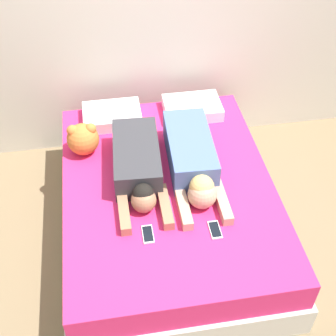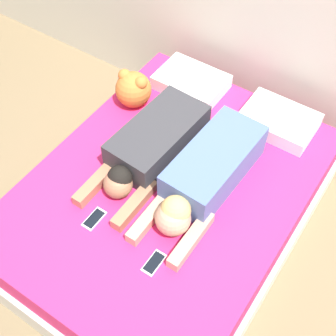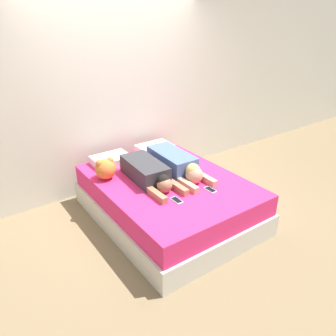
{
  "view_description": "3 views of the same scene",
  "coord_description": "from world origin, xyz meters",
  "px_view_note": "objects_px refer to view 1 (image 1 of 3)",
  "views": [
    {
      "loc": [
        -0.38,
        -2.35,
        2.94
      ],
      "look_at": [
        0.0,
        0.0,
        0.67
      ],
      "focal_mm": 50.0,
      "sensor_mm": 36.0,
      "label": 1
    },
    {
      "loc": [
        0.93,
        -1.39,
        2.79
      ],
      "look_at": [
        0.0,
        0.0,
        0.67
      ],
      "focal_mm": 50.0,
      "sensor_mm": 36.0,
      "label": 2
    },
    {
      "loc": [
        -1.98,
        -2.8,
        2.3
      ],
      "look_at": [
        0.0,
        0.0,
        0.67
      ],
      "focal_mm": 35.0,
      "sensor_mm": 36.0,
      "label": 3
    }
  ],
  "objects_px": {
    "person_right": "(193,160)",
    "person_left": "(138,166)",
    "bed": "(168,207)",
    "pillow_head_right": "(192,108)",
    "cell_phone_left": "(148,234)",
    "plush_toy": "(83,138)",
    "pillow_head_left": "(112,116)",
    "cell_phone_right": "(215,230)"
  },
  "relations": [
    {
      "from": "pillow_head_left",
      "to": "plush_toy",
      "type": "height_order",
      "value": "plush_toy"
    },
    {
      "from": "cell_phone_left",
      "to": "pillow_head_left",
      "type": "bearing_deg",
      "value": 96.13
    },
    {
      "from": "bed",
      "to": "person_left",
      "type": "bearing_deg",
      "value": 151.7
    },
    {
      "from": "bed",
      "to": "plush_toy",
      "type": "height_order",
      "value": "plush_toy"
    },
    {
      "from": "cell_phone_right",
      "to": "person_left",
      "type": "bearing_deg",
      "value": 126.46
    },
    {
      "from": "cell_phone_left",
      "to": "cell_phone_right",
      "type": "bearing_deg",
      "value": -4.54
    },
    {
      "from": "person_left",
      "to": "person_right",
      "type": "distance_m",
      "value": 0.4
    },
    {
      "from": "bed",
      "to": "person_right",
      "type": "distance_m",
      "value": 0.43
    },
    {
      "from": "cell_phone_right",
      "to": "plush_toy",
      "type": "distance_m",
      "value": 1.24
    },
    {
      "from": "bed",
      "to": "pillow_head_left",
      "type": "xyz_separation_m",
      "value": [
        -0.34,
        0.8,
        0.31
      ]
    },
    {
      "from": "pillow_head_left",
      "to": "plush_toy",
      "type": "relative_size",
      "value": 1.84
    },
    {
      "from": "person_right",
      "to": "cell_phone_left",
      "type": "relative_size",
      "value": 6.78
    },
    {
      "from": "pillow_head_right",
      "to": "person_left",
      "type": "distance_m",
      "value": 0.88
    },
    {
      "from": "pillow_head_right",
      "to": "cell_phone_right",
      "type": "height_order",
      "value": "pillow_head_right"
    },
    {
      "from": "pillow_head_left",
      "to": "plush_toy",
      "type": "distance_m",
      "value": 0.44
    },
    {
      "from": "bed",
      "to": "cell_phone_right",
      "type": "distance_m",
      "value": 0.6
    },
    {
      "from": "bed",
      "to": "pillow_head_right",
      "type": "height_order",
      "value": "pillow_head_right"
    },
    {
      "from": "person_right",
      "to": "cell_phone_right",
      "type": "relative_size",
      "value": 6.78
    },
    {
      "from": "pillow_head_right",
      "to": "plush_toy",
      "type": "xyz_separation_m",
      "value": [
        -0.92,
        -0.35,
        0.08
      ]
    },
    {
      "from": "pillow_head_right",
      "to": "plush_toy",
      "type": "distance_m",
      "value": 0.99
    },
    {
      "from": "plush_toy",
      "to": "bed",
      "type": "bearing_deg",
      "value": -37.49
    },
    {
      "from": "cell_phone_left",
      "to": "cell_phone_right",
      "type": "xyz_separation_m",
      "value": [
        0.44,
        -0.03,
        0.0
      ]
    },
    {
      "from": "person_left",
      "to": "bed",
      "type": "bearing_deg",
      "value": -28.3
    },
    {
      "from": "person_left",
      "to": "plush_toy",
      "type": "distance_m",
      "value": 0.51
    },
    {
      "from": "person_right",
      "to": "cell_phone_right",
      "type": "bearing_deg",
      "value": -86.18
    },
    {
      "from": "bed",
      "to": "plush_toy",
      "type": "distance_m",
      "value": 0.83
    },
    {
      "from": "person_right",
      "to": "pillow_head_right",
      "type": "bearing_deg",
      "value": 78.5
    },
    {
      "from": "person_right",
      "to": "plush_toy",
      "type": "bearing_deg",
      "value": 155.4
    },
    {
      "from": "bed",
      "to": "cell_phone_right",
      "type": "height_order",
      "value": "cell_phone_right"
    },
    {
      "from": "cell_phone_right",
      "to": "plush_toy",
      "type": "relative_size",
      "value": 0.58
    },
    {
      "from": "person_left",
      "to": "person_right",
      "type": "bearing_deg",
      "value": -2.62
    },
    {
      "from": "person_right",
      "to": "cell_phone_left",
      "type": "height_order",
      "value": "person_right"
    },
    {
      "from": "person_left",
      "to": "pillow_head_left",
      "type": "bearing_deg",
      "value": 101.29
    },
    {
      "from": "pillow_head_right",
      "to": "plush_toy",
      "type": "height_order",
      "value": "plush_toy"
    },
    {
      "from": "pillow_head_right",
      "to": "cell_phone_left",
      "type": "height_order",
      "value": "pillow_head_right"
    },
    {
      "from": "pillow_head_left",
      "to": "cell_phone_right",
      "type": "relative_size",
      "value": 3.19
    },
    {
      "from": "cell_phone_left",
      "to": "cell_phone_right",
      "type": "relative_size",
      "value": 1.0
    },
    {
      "from": "person_left",
      "to": "cell_phone_left",
      "type": "height_order",
      "value": "person_left"
    },
    {
      "from": "pillow_head_right",
      "to": "person_right",
      "type": "xyz_separation_m",
      "value": [
        -0.14,
        -0.71,
        0.06
      ]
    },
    {
      "from": "person_right",
      "to": "person_left",
      "type": "bearing_deg",
      "value": 177.38
    },
    {
      "from": "person_left",
      "to": "person_right",
      "type": "height_order",
      "value": "person_right"
    },
    {
      "from": "pillow_head_left",
      "to": "person_left",
      "type": "bearing_deg",
      "value": -78.71
    }
  ]
}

